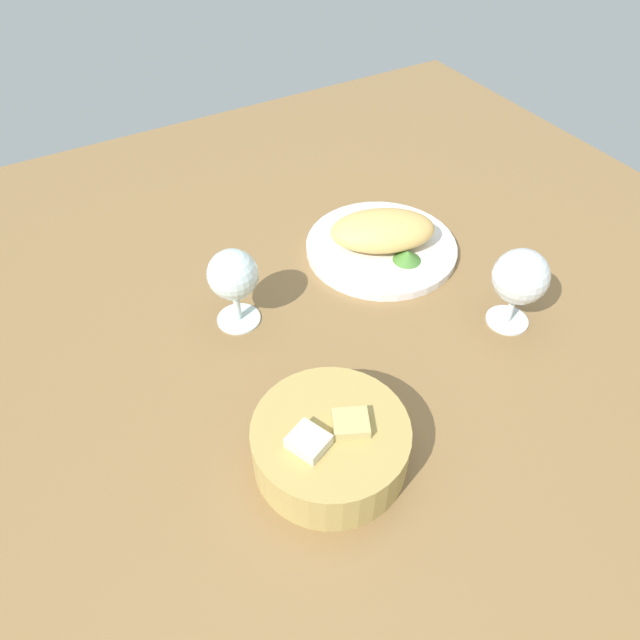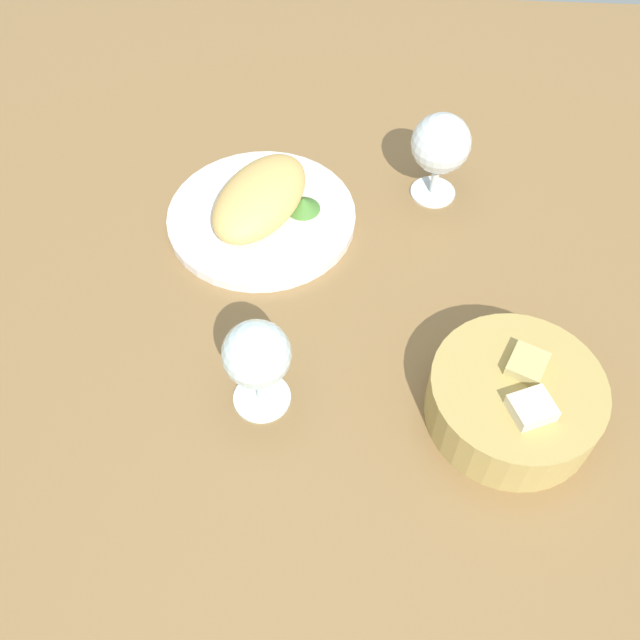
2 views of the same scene
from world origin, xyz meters
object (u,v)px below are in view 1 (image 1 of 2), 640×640
(plate, at_px, (381,248))
(bread_basket, at_px, (330,444))
(wine_glass_near, at_px, (233,278))
(wine_glass_far, at_px, (520,279))

(plate, relative_size, bread_basket, 1.37)
(wine_glass_near, bearing_deg, bread_basket, 89.33)
(wine_glass_near, bearing_deg, wine_glass_far, 149.74)
(bread_basket, height_order, wine_glass_near, wine_glass_near)
(wine_glass_near, height_order, wine_glass_far, wine_glass_far)
(bread_basket, relative_size, wine_glass_near, 1.48)
(bread_basket, distance_m, wine_glass_near, 0.27)
(bread_basket, height_order, wine_glass_far, wine_glass_far)
(plate, distance_m, wine_glass_near, 0.28)
(wine_glass_near, relative_size, wine_glass_far, 0.99)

